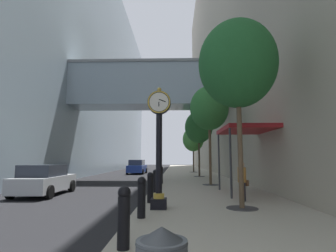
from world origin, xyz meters
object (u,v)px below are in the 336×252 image
(car_blue_near, at_px, (137,167))
(bollard_fourth, at_px, (155,181))
(bollard_nearest, at_px, (124,216))
(pedestrian_walking, at_px, (242,180))
(street_clock, at_px, (159,141))
(street_tree_mid_near, at_px, (209,108))
(bollard_third, at_px, (150,187))
(street_tree_far, at_px, (193,139))
(bollard_fifth, at_px, (159,177))
(bollard_sixth, at_px, (161,174))
(street_tree_near, at_px, (237,64))
(car_silver_mid, at_px, (44,180))
(street_tree_mid_far, at_px, (199,127))
(bollard_second, at_px, (142,196))

(car_blue_near, bearing_deg, bollard_fourth, -79.17)
(bollard_nearest, height_order, pedestrian_walking, pedestrian_walking)
(street_clock, distance_m, street_tree_mid_near, 9.38)
(bollard_third, distance_m, street_tree_far, 24.41)
(bollard_nearest, height_order, street_tree_mid_near, street_tree_mid_near)
(street_tree_mid_near, xyz_separation_m, car_blue_near, (-7.07, 15.06, -4.45))
(bollard_nearest, distance_m, street_tree_mid_near, 13.83)
(bollard_fifth, distance_m, bollard_sixth, 2.71)
(bollard_sixth, height_order, street_tree_far, street_tree_far)
(bollard_nearest, distance_m, bollard_fourth, 8.12)
(street_clock, xyz_separation_m, bollard_nearest, (-0.42, -4.17, -1.74))
(bollard_fourth, relative_size, street_tree_near, 0.17)
(car_silver_mid, bearing_deg, bollard_third, -27.94)
(street_tree_near, xyz_separation_m, car_silver_mid, (-9.12, 4.19, -4.60))
(bollard_third, bearing_deg, street_tree_mid_far, 77.94)
(car_blue_near, bearing_deg, bollard_sixth, -75.20)
(bollard_second, xyz_separation_m, bollard_sixth, (0.00, 10.82, 0.00))
(car_blue_near, bearing_deg, bollard_fifth, -77.49)
(bollard_nearest, relative_size, car_blue_near, 0.26)
(street_clock, relative_size, bollard_third, 3.62)
(street_tree_near, xyz_separation_m, street_tree_far, (0.00, 25.03, -1.00))
(street_tree_mid_far, distance_m, car_silver_mid, 16.03)
(bollard_fourth, bearing_deg, pedestrian_walking, -30.28)
(pedestrian_walking, bearing_deg, bollard_third, -172.27)
(street_clock, distance_m, pedestrian_walking, 4.07)
(bollard_fifth, bearing_deg, car_blue_near, 102.51)
(street_clock, relative_size, pedestrian_walking, 2.70)
(street_tree_far, xyz_separation_m, car_silver_mid, (-9.12, -20.84, -3.60))
(bollard_fourth, distance_m, pedestrian_walking, 4.36)
(bollard_second, xyz_separation_m, street_tree_mid_near, (3.33, 9.93, 4.51))
(street_tree_near, bearing_deg, car_silver_mid, 155.32)
(bollard_third, xyz_separation_m, bollard_fifth, (0.00, 5.41, 0.00))
(bollard_nearest, height_order, bollard_second, same)
(bollard_fifth, relative_size, pedestrian_walking, 0.75)
(street_tree_mid_far, xyz_separation_m, car_silver_mid, (-9.12, -12.50, -4.20))
(bollard_nearest, distance_m, car_blue_near, 27.95)
(bollard_third, distance_m, street_tree_near, 5.78)
(bollard_sixth, bearing_deg, street_tree_near, -70.19)
(street_tree_near, relative_size, street_tree_mid_far, 1.07)
(pedestrian_walking, bearing_deg, street_tree_near, -104.92)
(car_blue_near, distance_m, car_silver_mid, 19.32)
(street_clock, relative_size, street_tree_far, 0.74)
(bollard_third, xyz_separation_m, bollard_sixth, (0.00, 8.12, 0.00))
(pedestrian_walking, bearing_deg, car_silver_mid, 164.98)
(car_silver_mid, bearing_deg, street_tree_mid_far, 53.87)
(pedestrian_walking, bearing_deg, street_tree_mid_near, 93.70)
(bollard_fifth, bearing_deg, bollard_fourth, -90.00)
(car_silver_mid, bearing_deg, bollard_fourth, -3.64)
(bollard_third, height_order, street_tree_mid_near, street_tree_mid_near)
(bollard_nearest, height_order, car_blue_near, car_blue_near)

